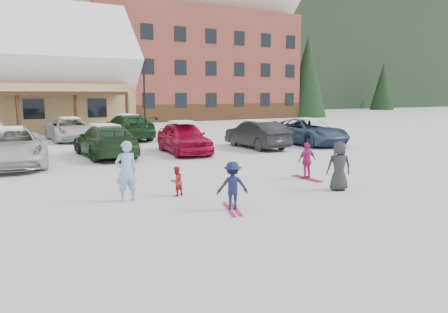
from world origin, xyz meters
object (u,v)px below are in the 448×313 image
child_magenta (307,161)px  parked_car_6 (308,132)px  lamp_post (144,90)px  toddler_red (176,181)px  adult_skier (126,171)px  bystander_dark (339,166)px  parked_car_10 (70,129)px  parked_car_4 (184,138)px  parked_car_2 (10,147)px  child_navy (232,186)px  parked_car_5 (257,134)px  alpine_hotel (169,44)px  parked_car_11 (127,127)px  parked_car_3 (105,141)px

child_magenta → parked_car_6: 10.39m
lamp_post → toddler_red: (-7.50, -23.43, -2.74)m
adult_skier → bystander_dark: (5.89, -1.84, -0.08)m
parked_car_10 → adult_skier: bearing=-95.9°
parked_car_4 → parked_car_2: bearing=-172.6°
adult_skier → child_magenta: adult_skier is taller
lamp_post → child_magenta: 23.64m
lamp_post → toddler_red: lamp_post is taller
parked_car_2 → parked_car_6: size_ratio=1.05×
child_navy → parked_car_5: 12.54m
alpine_hotel → child_magenta: 39.35m
parked_car_4 → parked_car_11: (-0.40, 7.64, 0.02)m
alpine_hotel → parked_car_5: alpine_hotel is taller
parked_car_2 → parked_car_6: 15.27m
parked_car_3 → parked_car_4: 3.67m
toddler_red → parked_car_11: bearing=-123.6°
bystander_dark → parked_car_4: size_ratio=0.33×
child_magenta → parked_car_11: bearing=-84.7°
lamp_post → parked_car_10: size_ratio=1.09×
lamp_post → child_magenta: lamp_post is taller
bystander_dark → parked_car_10: (-4.23, 18.41, -0.03)m
lamp_post → parked_car_3: lamp_post is taller
parked_car_5 → parked_car_10: (-7.87, 8.68, -0.02)m
alpine_hotel → bystander_dark: bearing=-105.9°
parked_car_3 → parked_car_4: bearing=168.6°
parked_car_5 → parked_car_6: bearing=-179.2°
child_magenta → alpine_hotel: bearing=-105.7°
alpine_hotel → bystander_dark: size_ratio=21.43×
adult_skier → parked_car_5: (9.54, 7.88, -0.09)m
alpine_hotel → child_magenta: alpine_hotel is taller
adult_skier → parked_car_11: (4.92, 15.56, -0.03)m
parked_car_2 → parked_car_3: parked_car_2 is taller
child_navy → parked_car_4: 10.59m
bystander_dark → parked_car_4: 9.77m
child_navy → adult_skier: bearing=-26.9°
adult_skier → parked_car_11: size_ratio=0.30×
adult_skier → parked_car_3: bearing=-102.5°
lamp_post → parked_car_10: bearing=-136.9°
toddler_red → parked_car_10: parked_car_10 is taller
toddler_red → parked_car_6: bearing=-166.6°
parked_car_3 → parked_car_5: size_ratio=1.14×
alpine_hotel → parked_car_2: 35.76m
child_magenta → parked_car_2: size_ratio=0.23×
child_magenta → parked_car_11: size_ratio=0.23×
parked_car_3 → parked_car_11: size_ratio=0.93×
bystander_dark → parked_car_3: bystander_dark is taller
parked_car_6 → parked_car_10: 14.33m
alpine_hotel → parked_car_2: bearing=-123.4°
lamp_post → parked_car_10: lamp_post is taller
lamp_post → parked_car_6: size_ratio=1.06×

